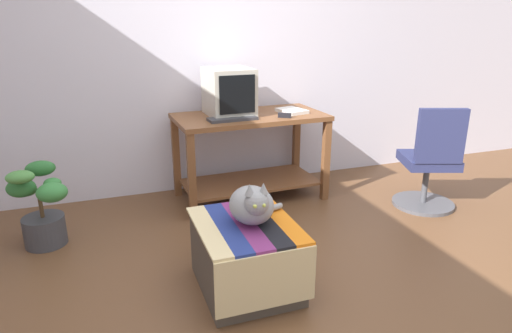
% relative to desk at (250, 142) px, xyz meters
% --- Properties ---
extents(ground_plane, '(14.00, 14.00, 0.00)m').
position_rel_desk_xyz_m(ground_plane, '(-0.19, -1.60, -0.52)').
color(ground_plane, brown).
extents(back_wall, '(8.00, 0.10, 2.60)m').
position_rel_desk_xyz_m(back_wall, '(-0.19, 0.45, 0.78)').
color(back_wall, silver).
rests_on(back_wall, ground_plane).
extents(desk, '(1.31, 0.71, 0.76)m').
position_rel_desk_xyz_m(desk, '(0.00, 0.00, 0.00)').
color(desk, brown).
rests_on(desk, ground_plane).
extents(tv_monitor, '(0.38, 0.45, 0.40)m').
position_rel_desk_xyz_m(tv_monitor, '(-0.17, 0.06, 0.44)').
color(tv_monitor, '#BCB7A8').
rests_on(tv_monitor, desk).
extents(keyboard, '(0.41, 0.17, 0.02)m').
position_rel_desk_xyz_m(keyboard, '(-0.20, -0.16, 0.26)').
color(keyboard, '#333338').
rests_on(keyboard, desk).
extents(book, '(0.24, 0.29, 0.03)m').
position_rel_desk_xyz_m(book, '(0.38, -0.04, 0.26)').
color(book, white).
rests_on(book, desk).
extents(ottoman_with_blanket, '(0.56, 0.70, 0.42)m').
position_rel_desk_xyz_m(ottoman_with_blanket, '(-0.49, -1.36, -0.30)').
color(ottoman_with_blanket, '#4C4238').
rests_on(ottoman_with_blanket, ground_plane).
extents(cat, '(0.38, 0.36, 0.28)m').
position_rel_desk_xyz_m(cat, '(-0.45, -1.36, 0.02)').
color(cat, gray).
rests_on(cat, ottoman_with_blanket).
extents(potted_plant, '(0.40, 0.37, 0.60)m').
position_rel_desk_xyz_m(potted_plant, '(-1.68, -0.37, -0.25)').
color(potted_plant, '#3D3D42').
rests_on(potted_plant, ground_plane).
extents(office_chair, '(0.54, 0.54, 0.89)m').
position_rel_desk_xyz_m(office_chair, '(1.34, -0.74, -0.13)').
color(office_chair, '#4C4C51').
rests_on(office_chair, ground_plane).
extents(stapler, '(0.11, 0.09, 0.04)m').
position_rel_desk_xyz_m(stapler, '(0.24, -0.21, 0.26)').
color(stapler, black).
rests_on(stapler, desk).
extents(pen, '(0.03, 0.14, 0.01)m').
position_rel_desk_xyz_m(pen, '(0.39, 0.02, 0.25)').
color(pen, '#2351B2').
rests_on(pen, desk).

